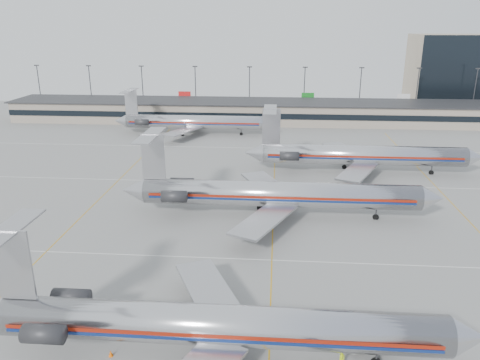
# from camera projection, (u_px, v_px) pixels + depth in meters

# --- Properties ---
(ground) EXTENTS (260.00, 260.00, 0.00)m
(ground) POSITION_uv_depth(u_px,v_px,m) (271.00, 305.00, 50.53)
(ground) COLOR gray
(ground) RESTS_ON ground
(apron_markings) EXTENTS (160.00, 0.15, 0.02)m
(apron_markings) POSITION_uv_depth(u_px,v_px,m) (272.00, 260.00, 59.97)
(apron_markings) COLOR silver
(apron_markings) RESTS_ON ground
(terminal) EXTENTS (162.00, 17.00, 6.25)m
(terminal) POSITION_uv_depth(u_px,v_px,m) (276.00, 111.00, 142.02)
(terminal) COLOR gray
(terminal) RESTS_ON ground
(light_mast_row) EXTENTS (163.60, 0.40, 15.28)m
(light_mast_row) POSITION_uv_depth(u_px,v_px,m) (277.00, 87.00, 153.52)
(light_mast_row) COLOR #38383D
(light_mast_row) RESTS_ON ground
(distant_building) EXTENTS (30.00, 20.00, 25.00)m
(distant_building) POSITION_uv_depth(u_px,v_px,m) (455.00, 72.00, 162.77)
(distant_building) COLOR tan
(distant_building) RESTS_ON ground
(jet_foreground) EXTENTS (46.32, 27.28, 12.13)m
(jet_foreground) POSITION_uv_depth(u_px,v_px,m) (209.00, 324.00, 41.54)
(jet_foreground) COLOR silver
(jet_foreground) RESTS_ON ground
(jet_second_row) EXTENTS (49.67, 29.25, 13.00)m
(jet_second_row) POSITION_uv_depth(u_px,v_px,m) (273.00, 194.00, 72.32)
(jet_second_row) COLOR silver
(jet_second_row) RESTS_ON ground
(jet_third_row) EXTENTS (47.28, 29.09, 12.93)m
(jet_third_row) POSITION_uv_depth(u_px,v_px,m) (358.00, 155.00, 93.62)
(jet_third_row) COLOR silver
(jet_third_row) RESTS_ON ground
(jet_back_row) EXTENTS (43.61, 26.83, 11.93)m
(jet_back_row) POSITION_uv_depth(u_px,v_px,m) (191.00, 122.00, 125.95)
(jet_back_row) COLOR silver
(jet_back_row) RESTS_ON ground
(belt_loader) EXTENTS (4.87, 2.78, 2.50)m
(belt_loader) POSITION_uv_depth(u_px,v_px,m) (369.00, 342.00, 43.56)
(belt_loader) COLOR gray
(belt_loader) RESTS_ON ground
(ramp_worker_near) EXTENTS (0.73, 0.68, 1.68)m
(ramp_worker_near) POSITION_uv_depth(u_px,v_px,m) (342.00, 360.00, 41.08)
(ramp_worker_near) COLOR #D2EF16
(ramp_worker_near) RESTS_ON ground
(cone_left) EXTENTS (0.50, 0.50, 0.59)m
(cone_left) POSITION_uv_depth(u_px,v_px,m) (111.00, 353.00, 42.66)
(cone_left) COLOR #FB6208
(cone_left) RESTS_ON ground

